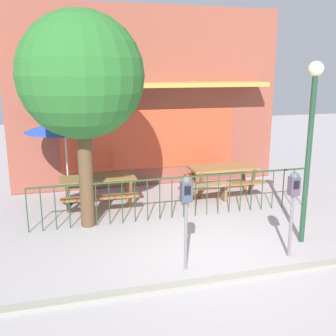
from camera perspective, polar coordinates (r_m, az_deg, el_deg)
The scene contains 12 objects.
ground at distance 7.53m, azimuth 5.96°, elevation -12.36°, with size 40.00×40.00×0.00m, color #ABA3A5.
pub_storefront at distance 11.64m, azimuth -2.89°, elevation 9.85°, with size 7.74×1.31×5.01m.
patio_fence_front at distance 9.07m, azimuth 1.42°, elevation -3.15°, with size 6.53×0.04×0.97m.
picnic_table_left at distance 9.87m, azimuth -9.91°, elevation -2.24°, with size 1.82×1.38×0.79m.
picnic_table_right at distance 10.90m, azimuth 7.84°, elevation -0.62°, with size 1.81×1.38×0.79m.
patio_umbrella at distance 10.14m, azimuth -14.48°, elevation 5.94°, with size 1.93×1.93×2.17m.
patio_bench at distance 10.18m, azimuth 5.28°, elevation -3.11°, with size 1.43×0.53×0.48m.
parking_meter_near at distance 7.38m, azimuth 17.40°, elevation -3.29°, with size 0.18×0.17×1.58m.
parking_meter_far at distance 6.57m, azimuth 2.59°, elevation -4.40°, with size 0.18×0.17×1.63m.
street_tree at distance 8.39m, azimuth -12.26°, elevation 12.55°, with size 2.55×2.55×4.47m.
street_lamp at distance 7.89m, azimuth 19.65°, elevation 5.67°, with size 0.28×0.28×3.46m.
curb_edge at distance 6.82m, azimuth 8.67°, elevation -15.40°, with size 10.84×0.20×0.11m, color gray.
Camera 1 is at (-2.51, -6.27, 3.32)m, focal length 42.91 mm.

